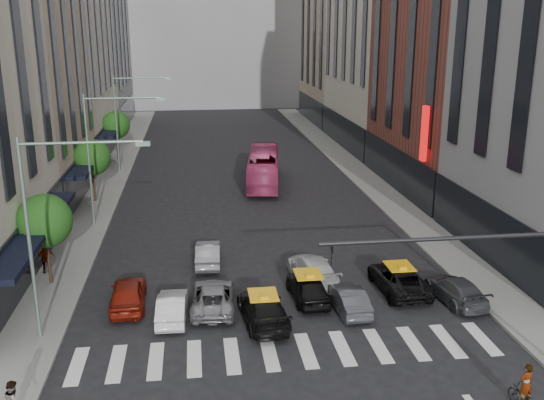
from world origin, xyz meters
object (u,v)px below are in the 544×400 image
object	(u,v)px
streetlamp_near	(49,212)
car_white_front	(172,307)
taxi_center	(308,287)
streetlamp_far	(126,111)
bus	(264,168)
streetlamp_mid	(102,142)
taxi_left	(263,309)
car_red	(128,293)
motorcycle	(524,399)
pedestrian_far	(46,258)

from	to	relation	value
streetlamp_near	car_white_front	world-z (taller)	streetlamp_near
taxi_center	streetlamp_far	bearing A→B (deg)	-71.70
streetlamp_far	bus	xyz separation A→B (m)	(12.12, -6.11, -4.40)
streetlamp_mid	streetlamp_far	size ratio (longest dim) A/B	1.00
car_white_front	taxi_left	distance (m)	4.36
car_red	bus	xyz separation A→B (m)	(9.48, 23.06, 0.78)
car_white_front	taxi_center	bearing A→B (deg)	-167.84
streetlamp_near	car_white_front	distance (m)	7.27
taxi_center	motorcycle	distance (m)	11.77
streetlamp_mid	motorcycle	size ratio (longest dim) A/B	5.49
streetlamp_near	bus	distance (m)	28.92
streetlamp_near	car_red	xyz separation A→B (m)	(2.64, 2.82, -5.18)
streetlamp_mid	car_red	distance (m)	14.40
bus	car_white_front	bearing A→B (deg)	81.54
motorcycle	streetlamp_mid	bearing A→B (deg)	-66.95
taxi_left	motorcycle	bearing A→B (deg)	132.42
taxi_center	bus	xyz separation A→B (m)	(0.48, 23.44, 0.81)
streetlamp_far	taxi_center	size ratio (longest dim) A/B	2.20
pedestrian_far	streetlamp_near	bearing A→B (deg)	85.39
streetlamp_far	car_red	xyz separation A→B (m)	(2.64, -29.18, -5.18)
streetlamp_far	pedestrian_far	xyz separation A→B (m)	(-2.28, -24.53, -4.89)
motorcycle	pedestrian_far	size ratio (longest dim) A/B	0.95
streetlamp_far	pedestrian_far	world-z (taller)	streetlamp_far
streetlamp_near	streetlamp_mid	distance (m)	16.00
car_white_front	bus	bearing A→B (deg)	-104.38
streetlamp_far	pedestrian_far	distance (m)	25.12
streetlamp_near	pedestrian_far	xyz separation A→B (m)	(-2.28, 7.47, -4.89)
taxi_left	pedestrian_far	world-z (taller)	pedestrian_far
streetlamp_far	motorcycle	world-z (taller)	streetlamp_far
taxi_center	pedestrian_far	xyz separation A→B (m)	(-13.92, 5.02, 0.32)
motorcycle	car_red	bearing A→B (deg)	-48.52
bus	taxi_left	bearing A→B (deg)	91.26
car_white_front	pedestrian_far	size ratio (longest dim) A/B	2.22
taxi_center	motorcycle	size ratio (longest dim) A/B	2.50
car_red	taxi_left	size ratio (longest dim) A/B	0.89
streetlamp_far	taxi_left	size ratio (longest dim) A/B	1.89
streetlamp_far	taxi_center	world-z (taller)	streetlamp_far
taxi_left	car_red	bearing A→B (deg)	-25.97
streetlamp_mid	car_white_front	bearing A→B (deg)	-71.83
streetlamp_mid	pedestrian_far	distance (m)	10.10
motorcycle	pedestrian_far	bearing A→B (deg)	-50.86
taxi_left	streetlamp_near	bearing A→B (deg)	-2.81
streetlamp_far	car_white_front	world-z (taller)	streetlamp_far
streetlamp_far	bus	world-z (taller)	streetlamp_far
streetlamp_mid	car_red	xyz separation A→B (m)	(2.64, -13.18, -5.18)
streetlamp_near	taxi_left	bearing A→B (deg)	2.14
streetlamp_mid	pedestrian_far	size ratio (longest dim) A/B	5.21
streetlamp_near	taxi_left	size ratio (longest dim) A/B	1.89
car_red	bus	bearing A→B (deg)	-114.12
car_red	taxi_left	bearing A→B (deg)	157.18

